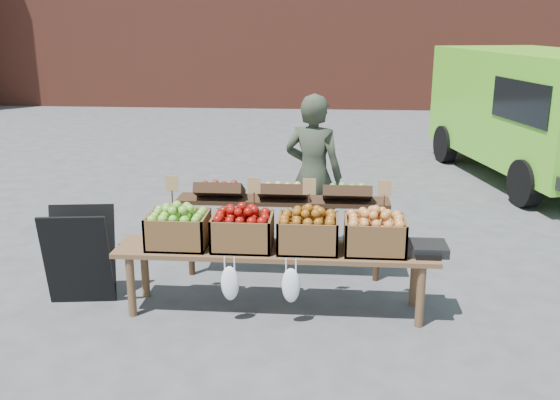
# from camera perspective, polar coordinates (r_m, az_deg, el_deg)

# --- Properties ---
(ground) EXTENTS (80.00, 80.00, 0.00)m
(ground) POSITION_cam_1_polar(r_m,az_deg,el_deg) (5.09, 7.43, -12.42)
(ground) COLOR #49494B
(delivery_van) EXTENTS (2.92, 4.73, 1.97)m
(delivery_van) POSITION_cam_1_polar(r_m,az_deg,el_deg) (10.41, 22.49, 7.03)
(delivery_van) COLOR #63CB28
(delivery_van) RESTS_ON ground
(vendor) EXTENTS (0.72, 0.58, 1.71)m
(vendor) POSITION_cam_1_polar(r_m,az_deg,el_deg) (6.53, 3.06, 2.26)
(vendor) COLOR #32392A
(vendor) RESTS_ON ground
(chalkboard_sign) EXTENTS (0.61, 0.39, 0.86)m
(chalkboard_sign) POSITION_cam_1_polar(r_m,az_deg,el_deg) (5.76, -17.82, -4.88)
(chalkboard_sign) COLOR black
(chalkboard_sign) RESTS_ON ground
(back_table) EXTENTS (2.10, 0.44, 1.04)m
(back_table) POSITION_cam_1_polar(r_m,az_deg,el_deg) (5.96, 0.27, -2.46)
(back_table) COLOR #321F13
(back_table) RESTS_ON ground
(display_bench) EXTENTS (2.70, 0.56, 0.57)m
(display_bench) POSITION_cam_1_polar(r_m,az_deg,el_deg) (5.37, -0.44, -7.29)
(display_bench) COLOR brown
(display_bench) RESTS_ON ground
(crate_golden_apples) EXTENTS (0.50, 0.40, 0.28)m
(crate_golden_apples) POSITION_cam_1_polar(r_m,az_deg,el_deg) (5.35, -9.29, -2.73)
(crate_golden_apples) COLOR #4A8B28
(crate_golden_apples) RESTS_ON display_bench
(crate_russet_pears) EXTENTS (0.50, 0.40, 0.28)m
(crate_russet_pears) POSITION_cam_1_polar(r_m,az_deg,el_deg) (5.25, -3.44, -2.92)
(crate_russet_pears) COLOR maroon
(crate_russet_pears) RESTS_ON display_bench
(crate_red_apples) EXTENTS (0.50, 0.40, 0.28)m
(crate_red_apples) POSITION_cam_1_polar(r_m,az_deg,el_deg) (5.20, 2.58, -3.08)
(crate_red_apples) COLOR #833B0A
(crate_red_apples) RESTS_ON display_bench
(crate_green_apples) EXTENTS (0.50, 0.40, 0.28)m
(crate_green_apples) POSITION_cam_1_polar(r_m,az_deg,el_deg) (5.21, 8.64, -3.21)
(crate_green_apples) COLOR gold
(crate_green_apples) RESTS_ON display_bench
(weighing_scale) EXTENTS (0.34, 0.30, 0.08)m
(weighing_scale) POSITION_cam_1_polar(r_m,az_deg,el_deg) (5.29, 13.20, -4.31)
(weighing_scale) COLOR black
(weighing_scale) RESTS_ON display_bench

